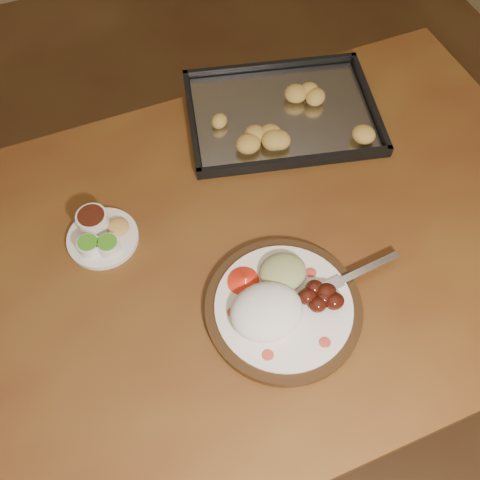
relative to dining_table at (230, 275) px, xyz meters
name	(u,v)px	position (x,y,z in m)	size (l,w,h in m)	color
ground	(154,339)	(-0.21, 0.19, -0.65)	(4.00, 4.00, 0.00)	brown
dining_table	(230,275)	(0.00, 0.00, 0.00)	(1.51, 0.92, 0.75)	brown
dinner_plate	(280,304)	(0.05, -0.15, 0.12)	(0.40, 0.29, 0.07)	#311D0D
condiment_saucer	(100,234)	(-0.23, 0.13, 0.11)	(0.14, 0.14, 0.05)	silver
baking_tray	(282,112)	(0.25, 0.30, 0.11)	(0.50, 0.41, 0.05)	black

